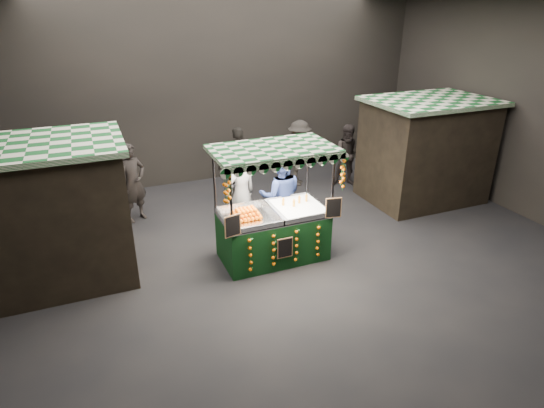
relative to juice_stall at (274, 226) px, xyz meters
name	(u,v)px	position (x,y,z in m)	size (l,w,h in m)	color
ground	(291,256)	(0.34, -0.10, -0.72)	(12.00, 12.00, 0.00)	black
market_hall	(295,88)	(0.34, -0.10, 2.66)	(12.10, 10.10, 5.05)	black
neighbour_stall_left	(44,214)	(-4.06, 0.90, 0.59)	(3.00, 2.20, 2.60)	black
neighbour_stall_right	(425,150)	(4.74, 1.40, 0.59)	(3.00, 2.20, 2.60)	black
juice_stall	(274,226)	(0.00, 0.00, 0.00)	(2.39, 1.40, 2.31)	black
vendor_grey	(241,194)	(-0.27, 1.16, 0.27)	(0.83, 0.67, 1.97)	slate
vendor_blue	(281,196)	(0.49, 0.81, 0.24)	(1.11, 0.98, 1.91)	navy
shopper_0	(133,183)	(-2.33, 2.88, 0.22)	(0.82, 0.73, 1.87)	black
shopper_1	(349,155)	(3.47, 2.95, 0.15)	(1.04, 0.96, 1.73)	#292321
shopper_2	(240,164)	(0.34, 3.11, 0.25)	(1.13, 0.47, 1.93)	#282521
shopper_3	(299,153)	(2.22, 3.52, 0.20)	(1.23, 1.36, 1.83)	#282420
shopper_4	(79,203)	(-3.53, 2.44, 0.09)	(0.94, 0.85, 1.62)	#2D2724
shopper_5	(366,157)	(3.96, 2.81, 0.07)	(1.41, 1.31, 1.57)	black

